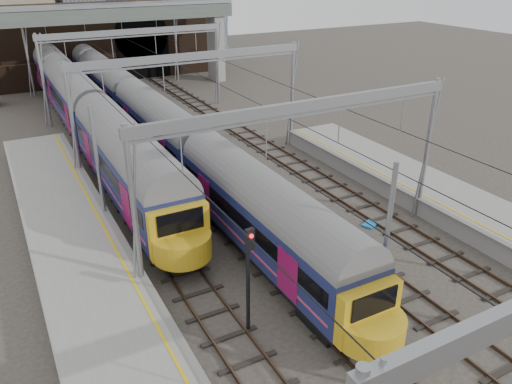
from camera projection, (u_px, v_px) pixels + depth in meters
ground at (411, 346)px, 19.34m from camera, size 160.00×160.00×0.00m
tracks at (239, 197)px, 31.27m from camera, size 14.40×80.00×0.22m
overhead_line at (194, 73)px, 33.64m from camera, size 16.80×80.00×8.00m
retaining_wall at (110, 43)px, 59.43m from camera, size 28.00×2.75×9.00m
overbridge at (107, 24)px, 52.85m from camera, size 28.00×3.00×9.25m
train_main at (131, 103)px, 42.44m from camera, size 2.70×62.40×4.68m
train_second at (59, 79)px, 50.10m from camera, size 2.99×68.99×5.07m
signal_near_left at (249, 268)px, 18.84m from camera, size 0.36×0.46×4.79m
equip_cover_b at (395, 316)px, 20.90m from camera, size 0.93×0.77×0.09m
equip_cover_c at (370, 224)px, 28.05m from camera, size 1.09×0.95×0.11m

